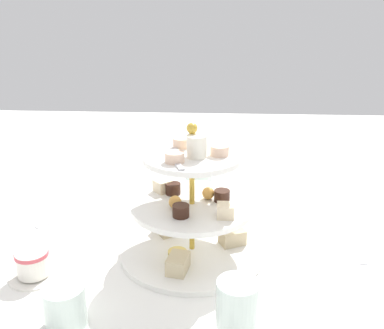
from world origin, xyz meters
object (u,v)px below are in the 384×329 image
Objects in this scene: butter_knife_left at (351,241)px; butter_knife_right at (69,214)px; water_glass_short_left at (65,306)px; water_glass_mid_back at (237,314)px; teacup_with_saucer at (33,265)px; tiered_serving_stand at (192,215)px; water_glass_tall_right at (197,171)px.

butter_knife_right is at bearing 81.68° from butter_knife_left.
water_glass_mid_back is at bearing 84.69° from water_glass_short_left.
water_glass_short_left is 0.39× the size of butter_knife_right.
water_glass_short_left is 0.74× the size of teacup_with_saucer.
tiered_serving_stand reaches higher than water_glass_tall_right.
butter_knife_left is at bearing 100.54° from tiered_serving_stand.
butter_knife_right is at bearing -136.01° from water_glass_mid_back.
butter_knife_left is 1.66× the size of water_glass_mid_back.
teacup_with_saucer is 0.62m from butter_knife_left.
tiered_serving_stand is 1.67× the size of butter_knife_right.
butter_knife_right is (-0.09, -0.62, 0.00)m from butter_knife_left.
tiered_serving_stand is 4.26× the size of water_glass_short_left.
water_glass_short_left is 0.58m from butter_knife_left.
teacup_with_saucer is at bearing -111.80° from water_glass_mid_back.
water_glass_tall_right is 0.78× the size of butter_knife_left.
teacup_with_saucer is 0.38m from water_glass_mid_back.
water_glass_tall_right is 1.99× the size of water_glass_short_left.
water_glass_tall_right reaches higher than water_glass_short_left.
water_glass_short_left is at bearing 118.40° from butter_knife_left.
teacup_with_saucer is at bearing -35.92° from water_glass_tall_right.
water_glass_tall_right is at bearing -171.21° from water_glass_mid_back.
butter_knife_left is (0.22, 0.33, -0.06)m from water_glass_tall_right.
butter_knife_left is at bearing 140.47° from water_glass_mid_back.
teacup_with_saucer reaches higher than butter_knife_right.
butter_knife_left and butter_knife_right have the same top height.
tiered_serving_stand reaches higher than butter_knife_right.
teacup_with_saucer is (0.10, -0.28, -0.06)m from tiered_serving_stand.
tiered_serving_stand is at bearing 100.17° from butter_knife_left.
butter_knife_right is (-0.15, -0.30, -0.08)m from tiered_serving_stand.
butter_knife_right is 1.66× the size of water_glass_mid_back.
water_glass_tall_right is 0.47m from teacup_with_saucer.
butter_knife_left is at bearing 56.09° from water_glass_tall_right.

